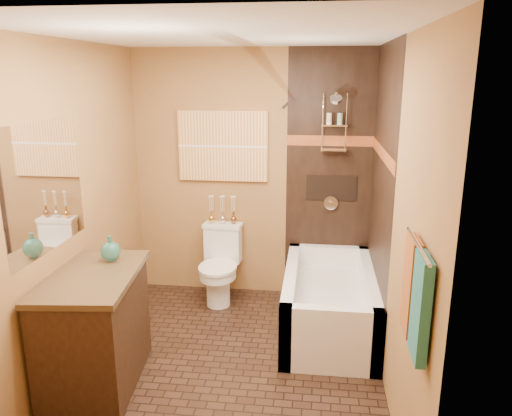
% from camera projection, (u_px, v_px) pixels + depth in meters
% --- Properties ---
extents(floor, '(3.00, 3.00, 0.00)m').
position_uv_depth(floor, '(227.00, 369.00, 3.93)').
color(floor, black).
rests_on(floor, ground).
extents(wall_left, '(0.02, 3.00, 2.50)m').
position_uv_depth(wall_left, '(68.00, 211.00, 3.75)').
color(wall_left, olive).
rests_on(wall_left, floor).
extents(wall_right, '(0.02, 3.00, 2.50)m').
position_uv_depth(wall_right, '(395.00, 223.00, 3.46)').
color(wall_right, olive).
rests_on(wall_right, floor).
extents(wall_back, '(2.40, 0.02, 2.50)m').
position_uv_depth(wall_back, '(252.00, 176.00, 5.04)').
color(wall_back, olive).
rests_on(wall_back, floor).
extents(wall_front, '(2.40, 0.02, 2.50)m').
position_uv_depth(wall_front, '(162.00, 312.00, 2.17)').
color(wall_front, olive).
rests_on(wall_front, floor).
extents(ceiling, '(3.00, 3.00, 0.00)m').
position_uv_depth(ceiling, '(222.00, 34.00, 3.28)').
color(ceiling, silver).
rests_on(ceiling, wall_back).
extents(alcove_tile_back, '(0.85, 0.01, 2.50)m').
position_uv_depth(alcove_tile_back, '(329.00, 178.00, 4.94)').
color(alcove_tile_back, black).
rests_on(alcove_tile_back, wall_back).
extents(alcove_tile_right, '(0.01, 1.50, 2.50)m').
position_uv_depth(alcove_tile_right, '(380.00, 197.00, 4.18)').
color(alcove_tile_right, black).
rests_on(alcove_tile_right, wall_right).
extents(mosaic_band_back, '(0.85, 0.01, 0.10)m').
position_uv_depth(mosaic_band_back, '(331.00, 141.00, 4.83)').
color(mosaic_band_back, maroon).
rests_on(mosaic_band_back, alcove_tile_back).
extents(mosaic_band_right, '(0.01, 1.50, 0.10)m').
position_uv_depth(mosaic_band_right, '(382.00, 153.00, 4.09)').
color(mosaic_band_right, maroon).
rests_on(mosaic_band_right, alcove_tile_right).
extents(alcove_niche, '(0.50, 0.01, 0.25)m').
position_uv_depth(alcove_niche, '(331.00, 188.00, 4.96)').
color(alcove_niche, black).
rests_on(alcove_niche, alcove_tile_back).
extents(shower_fixtures, '(0.24, 0.33, 1.16)m').
position_uv_depth(shower_fixtures, '(334.00, 137.00, 4.72)').
color(shower_fixtures, silver).
rests_on(shower_fixtures, floor).
extents(curtain_rod, '(0.03, 1.55, 0.03)m').
position_uv_depth(curtain_rod, '(288.00, 103.00, 4.08)').
color(curtain_rod, silver).
rests_on(curtain_rod, wall_back).
extents(towel_bar, '(0.02, 0.55, 0.02)m').
position_uv_depth(towel_bar, '(418.00, 245.00, 2.41)').
color(towel_bar, silver).
rests_on(towel_bar, wall_right).
extents(towel_teal, '(0.05, 0.22, 0.52)m').
position_uv_depth(towel_teal, '(421.00, 308.00, 2.36)').
color(towel_teal, '#206C61').
rests_on(towel_teal, towel_bar).
extents(towel_rust, '(0.05, 0.22, 0.52)m').
position_uv_depth(towel_rust, '(411.00, 286.00, 2.61)').
color(towel_rust, '#974D1B').
rests_on(towel_rust, towel_bar).
extents(sunset_painting, '(0.90, 0.04, 0.70)m').
position_uv_depth(sunset_painting, '(223.00, 146.00, 4.98)').
color(sunset_painting, orange).
rests_on(sunset_painting, wall_back).
extents(vanity_mirror, '(0.01, 1.00, 0.90)m').
position_uv_depth(vanity_mirror, '(45.00, 187.00, 3.40)').
color(vanity_mirror, white).
rests_on(vanity_mirror, wall_left).
extents(bathtub, '(0.80, 1.50, 0.55)m').
position_uv_depth(bathtub, '(329.00, 306.00, 4.50)').
color(bathtub, white).
rests_on(bathtub, floor).
extents(toilet, '(0.40, 0.59, 0.77)m').
position_uv_depth(toilet, '(220.00, 264.00, 5.03)').
color(toilet, white).
rests_on(toilet, floor).
extents(vanity, '(0.71, 1.05, 0.88)m').
position_uv_depth(vanity, '(95.00, 329.00, 3.65)').
color(vanity, black).
rests_on(vanity, floor).
extents(teal_bottle, '(0.15, 0.15, 0.24)m').
position_uv_depth(teal_bottle, '(110.00, 249.00, 3.75)').
color(teal_bottle, '#236B5B').
rests_on(teal_bottle, vanity).
extents(bud_vases, '(0.29, 0.06, 0.28)m').
position_uv_depth(bud_vases, '(222.00, 209.00, 5.06)').
color(bud_vases, gold).
rests_on(bud_vases, toilet).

